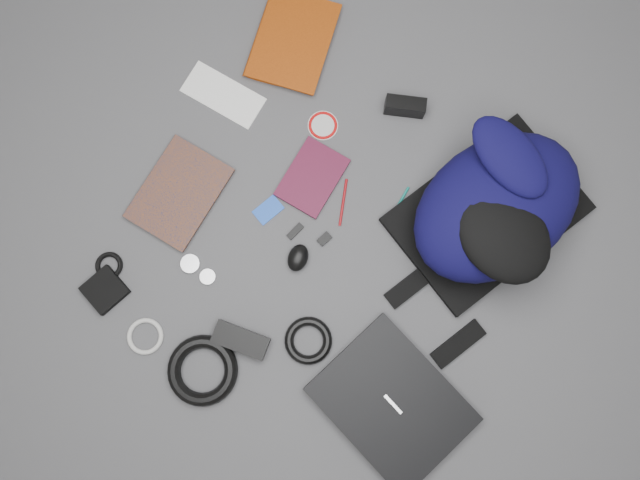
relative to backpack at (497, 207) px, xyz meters
The scene contains 23 objects.
ground 0.47m from the backpack, 142.28° to the right, with size 4.00×4.00×0.00m, color #4F4F51.
backpack is the anchor object (origin of this frame).
laptop 0.57m from the backpack, 89.35° to the right, with size 0.37×0.29×0.04m, color black.
textbook_red 0.82m from the backpack, 168.74° to the left, with size 0.21×0.28×0.03m, color #893107.
comic_book 0.93m from the backpack, 158.09° to the right, with size 0.19×0.27×0.02m, color #A94D0C.
envelope 0.81m from the backpack, behind, with size 0.23×0.10×0.00m, color white.
dvd_case 0.49m from the backpack, 163.59° to the right, with size 0.13×0.19×0.01m, color #440D21.
compact_camera 0.38m from the backpack, 154.98° to the left, with size 0.11×0.04×0.06m, color black.
sticker_disc 0.52m from the backpack, behind, with size 0.09×0.09×0.00m, color silver.
pen_teal 0.26m from the backpack, 156.34° to the right, with size 0.01×0.01×0.13m, color #0C6D63.
pen_red 0.40m from the backpack, 156.34° to the right, with size 0.01×0.01×0.13m, color maroon.
id_badge 0.60m from the backpack, 152.64° to the right, with size 0.05×0.08×0.00m, color blue.
usb_black 0.53m from the backpack, 146.31° to the right, with size 0.02×0.05×0.01m, color black.
key_fob 0.46m from the backpack, 142.69° to the right, with size 0.02×0.04×0.01m, color black.
mouse 0.53m from the backpack, 138.13° to the right, with size 0.05×0.08×0.04m, color black.
headphone_left 0.78m from the backpack, 138.69° to the right, with size 0.04×0.04×0.01m, color #B1B0B3.
headphone_right 0.82m from the backpack, 141.83° to the right, with size 0.05×0.05×0.01m, color silver.
cable_coil 0.60m from the backpack, 116.31° to the right, with size 0.13×0.13×0.02m, color black.
power_brick 0.75m from the backpack, 124.33° to the right, with size 0.15×0.06×0.04m, color black.
power_cord_coil 0.87m from the backpack, 122.67° to the right, with size 0.19×0.19×0.04m, color black.
pouch 1.05m from the backpack, 140.04° to the right, with size 0.10×0.10×0.02m, color black.
earbud_coil 1.03m from the backpack, 143.59° to the right, with size 0.07×0.07×0.01m, color black.
white_cable_coil 0.98m from the backpack, 131.68° to the right, with size 0.10×0.10×0.01m, color silver.
Camera 1 is at (0.11, -0.20, 1.67)m, focal length 35.00 mm.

